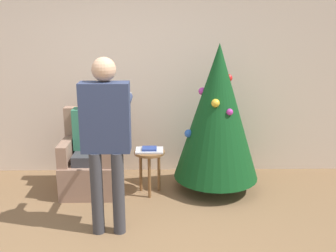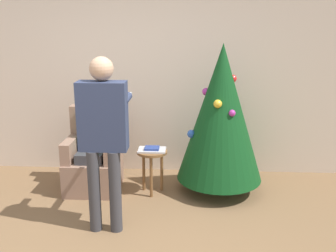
{
  "view_description": "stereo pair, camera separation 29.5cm",
  "coord_description": "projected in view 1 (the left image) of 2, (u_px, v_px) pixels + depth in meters",
  "views": [
    {
      "loc": [
        0.38,
        -2.97,
        2.08
      ],
      "look_at": [
        0.44,
        1.04,
        0.96
      ],
      "focal_mm": 42.0,
      "sensor_mm": 36.0,
      "label": 1
    },
    {
      "loc": [
        0.67,
        -2.96,
        2.08
      ],
      "look_at": [
        0.44,
        1.04,
        0.96
      ],
      "focal_mm": 42.0,
      "sensor_mm": 36.0,
      "label": 2
    }
  ],
  "objects": [
    {
      "name": "laptop",
      "position": [
        149.0,
        150.0,
        4.66
      ],
      "size": [
        0.33,
        0.23,
        0.02
      ],
      "color": "silver",
      "rests_on": "side_stool"
    },
    {
      "name": "book",
      "position": [
        149.0,
        149.0,
        4.66
      ],
      "size": [
        0.17,
        0.14,
        0.02
      ],
      "color": "navy",
      "rests_on": "laptop"
    },
    {
      "name": "christmas_tree",
      "position": [
        217.0,
        112.0,
        4.65
      ],
      "size": [
        1.02,
        1.02,
        1.8
      ],
      "color": "brown",
      "rests_on": "ground_plane"
    },
    {
      "name": "side_stool",
      "position": [
        150.0,
        159.0,
        4.69
      ],
      "size": [
        0.37,
        0.37,
        0.54
      ],
      "color": "brown",
      "rests_on": "ground_plane"
    },
    {
      "name": "person_standing",
      "position": [
        106.0,
        130.0,
        3.71
      ],
      "size": [
        0.47,
        0.57,
        1.73
      ],
      "color": "#38383D",
      "rests_on": "ground_plane"
    },
    {
      "name": "armchair",
      "position": [
        90.0,
        163.0,
        4.81
      ],
      "size": [
        0.63,
        0.64,
        1.01
      ],
      "color": "#93705B",
      "rests_on": "ground_plane"
    },
    {
      "name": "wall_back",
      "position": [
        133.0,
        74.0,
        5.2
      ],
      "size": [
        8.0,
        0.06,
        2.7
      ],
      "color": "beige",
      "rests_on": "ground_plane"
    },
    {
      "name": "person_seated",
      "position": [
        88.0,
        139.0,
        4.7
      ],
      "size": [
        0.36,
        0.46,
        1.22
      ],
      "color": "#38383D",
      "rests_on": "ground_plane"
    }
  ]
}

